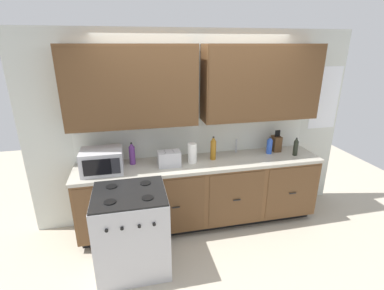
% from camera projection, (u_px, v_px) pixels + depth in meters
% --- Properties ---
extents(ground_plane, '(8.00, 8.00, 0.00)m').
position_uv_depth(ground_plane, '(206.00, 235.00, 3.70)').
color(ground_plane, '#B2A893').
extents(wall_unit, '(4.38, 0.40, 2.57)m').
position_uv_depth(wall_unit, '(198.00, 102.00, 3.59)').
color(wall_unit, silver).
rests_on(wall_unit, ground_plane).
extents(counter_run, '(3.21, 0.64, 0.93)m').
position_uv_depth(counter_run, '(201.00, 192.00, 3.81)').
color(counter_run, black).
rests_on(counter_run, ground_plane).
extents(stove_range, '(0.76, 0.68, 0.95)m').
position_uv_depth(stove_range, '(132.00, 230.00, 3.05)').
color(stove_range, '#B7B7BC').
rests_on(stove_range, ground_plane).
extents(microwave, '(0.48, 0.37, 0.28)m').
position_uv_depth(microwave, '(102.00, 161.00, 3.32)').
color(microwave, '#B7B7BC').
rests_on(microwave, counter_run).
extents(toaster, '(0.28, 0.18, 0.19)m').
position_uv_depth(toaster, '(169.00, 159.00, 3.51)').
color(toaster, '#B7B7BC').
rests_on(toaster, counter_run).
extents(knife_block, '(0.11, 0.14, 0.31)m').
position_uv_depth(knife_block, '(276.00, 143.00, 3.99)').
color(knife_block, '#52361E').
rests_on(knife_block, counter_run).
extents(sink_faucet, '(0.02, 0.02, 0.20)m').
position_uv_depth(sink_faucet, '(236.00, 146.00, 3.93)').
color(sink_faucet, '#B2B5BA').
rests_on(sink_faucet, counter_run).
extents(paper_towel_roll, '(0.12, 0.12, 0.26)m').
position_uv_depth(paper_towel_roll, '(192.00, 153.00, 3.59)').
color(paper_towel_roll, white).
rests_on(paper_towel_roll, counter_run).
extents(bottle_violet, '(0.08, 0.08, 0.29)m').
position_uv_depth(bottle_violet, '(132.00, 154.00, 3.54)').
color(bottle_violet, '#663384').
rests_on(bottle_violet, counter_run).
extents(bottle_amber, '(0.07, 0.07, 0.32)m').
position_uv_depth(bottle_amber, '(213.00, 148.00, 3.69)').
color(bottle_amber, '#9E6619').
rests_on(bottle_amber, counter_run).
extents(bottle_dark, '(0.06, 0.06, 0.25)m').
position_uv_depth(bottle_dark, '(296.00, 147.00, 3.83)').
color(bottle_dark, black).
rests_on(bottle_dark, counter_run).
extents(bottle_blue, '(0.08, 0.08, 0.24)m').
position_uv_depth(bottle_blue, '(269.00, 145.00, 3.90)').
color(bottle_blue, blue).
rests_on(bottle_blue, counter_run).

